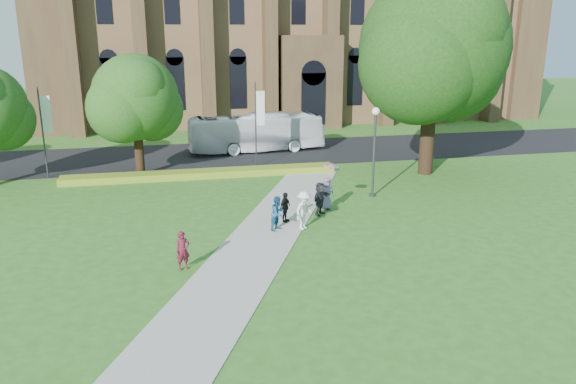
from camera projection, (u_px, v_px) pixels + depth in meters
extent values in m
plane|color=#2B641E|center=(267.00, 246.00, 25.43)|extent=(160.00, 160.00, 0.00)
cube|color=black|center=(222.00, 155.00, 44.21)|extent=(160.00, 10.00, 0.02)
cube|color=#B2B2A8|center=(263.00, 238.00, 26.36)|extent=(15.58, 28.54, 0.04)
cube|color=gold|center=(202.00, 174.00, 37.35)|extent=(18.00, 1.40, 0.45)
cube|color=brown|center=(290.00, 39.00, 62.69)|extent=(52.00, 16.00, 17.00)
cube|color=brown|center=(42.00, 18.00, 50.54)|extent=(3.50, 3.50, 21.00)
cube|color=brown|center=(526.00, 20.00, 60.58)|extent=(3.50, 3.50, 21.00)
cube|color=brown|center=(310.00, 82.00, 55.34)|extent=(6.00, 2.50, 9.00)
cylinder|color=#38383D|center=(374.00, 157.00, 32.41)|extent=(0.14, 0.14, 4.80)
sphere|color=white|center=(376.00, 111.00, 31.68)|extent=(0.44, 0.44, 0.44)
cylinder|color=#38383D|center=(372.00, 195.00, 33.05)|extent=(0.36, 0.36, 0.15)
cylinder|color=#332114|center=(428.00, 125.00, 37.51)|extent=(0.96, 0.96, 6.60)
sphere|color=#12370F|center=(434.00, 47.00, 36.10)|extent=(9.60, 9.60, 9.60)
cylinder|color=#332114|center=(139.00, 146.00, 37.24)|extent=(0.60, 0.60, 4.12)
sphere|color=#204815|center=(135.00, 97.00, 36.36)|extent=(5.60, 5.60, 5.60)
cylinder|color=#38383D|center=(256.00, 126.00, 39.28)|extent=(0.10, 0.10, 6.00)
cube|color=white|center=(260.00, 108.00, 39.02)|extent=(0.60, 0.02, 2.40)
cylinder|color=#38383D|center=(43.00, 133.00, 36.41)|extent=(0.10, 0.10, 6.00)
cube|color=white|center=(46.00, 115.00, 36.15)|extent=(0.60, 0.02, 2.40)
imported|color=silver|center=(256.00, 133.00, 44.97)|extent=(11.01, 3.42, 3.02)
imported|color=#5B1424|center=(183.00, 250.00, 22.68)|extent=(0.68, 0.55, 1.61)
imported|color=navy|center=(278.00, 213.00, 27.16)|extent=(1.04, 1.03, 1.70)
imported|color=white|center=(304.00, 210.00, 27.30)|extent=(1.38, 1.35, 1.90)
imported|color=black|center=(285.00, 207.00, 28.34)|extent=(0.90, 0.92, 1.55)
imported|color=slate|center=(327.00, 193.00, 30.38)|extent=(0.93, 0.68, 1.75)
imported|color=black|center=(320.00, 198.00, 29.47)|extent=(1.48, 1.54, 1.75)
imported|color=#F0A9C0|center=(330.00, 171.00, 30.17)|extent=(0.78, 0.78, 0.68)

